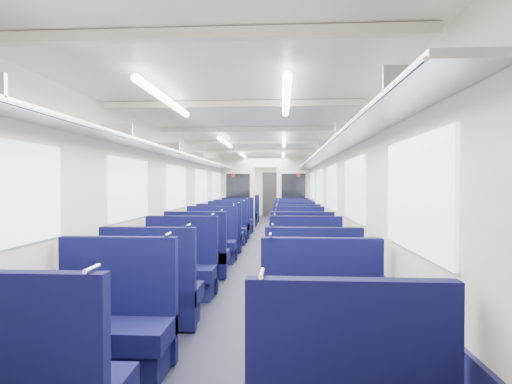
{
  "coord_description": "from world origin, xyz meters",
  "views": [
    {
      "loc": [
        0.51,
        -10.27,
        1.49
      ],
      "look_at": [
        -0.22,
        1.51,
        1.25
      ],
      "focal_mm": 29.16,
      "sensor_mm": 36.0,
      "label": 1
    }
  ],
  "objects_px": {
    "seat_7": "(306,272)",
    "seat_14": "(227,231)",
    "seat_5": "(313,296)",
    "seat_2": "(112,330)",
    "seat_13": "(297,238)",
    "seat_19": "(293,223)",
    "bulkhead": "(266,192)",
    "seat_6": "(180,271)",
    "seat_16": "(232,226)",
    "seat_11": "(299,245)",
    "seat_21": "(291,217)",
    "seat_8": "(197,256)",
    "seat_20": "(243,217)",
    "seat_22": "(246,214)",
    "seat_15": "(295,231)",
    "seat_9": "(302,257)",
    "seat_10": "(211,244)",
    "end_door": "(271,194)",
    "seat_12": "(220,237)",
    "seat_18": "(237,222)",
    "seat_23": "(290,214)",
    "seat_4": "(152,295)",
    "seat_3": "(323,333)",
    "seat_17": "(294,226)"
  },
  "relations": [
    {
      "from": "seat_7",
      "to": "seat_14",
      "type": "xyz_separation_m",
      "value": [
        -1.66,
        4.6,
        0.0
      ]
    },
    {
      "from": "seat_5",
      "to": "seat_2",
      "type": "bearing_deg",
      "value": -146.56
    },
    {
      "from": "seat_13",
      "to": "seat_19",
      "type": "xyz_separation_m",
      "value": [
        0.0,
        3.44,
        0.0
      ]
    },
    {
      "from": "bulkhead",
      "to": "seat_19",
      "type": "distance_m",
      "value": 1.47
    },
    {
      "from": "seat_6",
      "to": "seat_14",
      "type": "bearing_deg",
      "value": 90.0
    },
    {
      "from": "seat_2",
      "to": "seat_5",
      "type": "xyz_separation_m",
      "value": [
        1.66,
        1.1,
        0.0
      ]
    },
    {
      "from": "seat_2",
      "to": "seat_16",
      "type": "height_order",
      "value": "same"
    },
    {
      "from": "seat_11",
      "to": "seat_21",
      "type": "bearing_deg",
      "value": 90.0
    },
    {
      "from": "seat_8",
      "to": "seat_20",
      "type": "height_order",
      "value": "same"
    },
    {
      "from": "seat_20",
      "to": "seat_22",
      "type": "height_order",
      "value": "same"
    },
    {
      "from": "seat_14",
      "to": "seat_22",
      "type": "distance_m",
      "value": 5.45
    },
    {
      "from": "seat_7",
      "to": "seat_15",
      "type": "xyz_separation_m",
      "value": [
        0.0,
        4.59,
        0.0
      ]
    },
    {
      "from": "seat_9",
      "to": "seat_10",
      "type": "height_order",
      "value": "same"
    },
    {
      "from": "seat_10",
      "to": "seat_2",
      "type": "bearing_deg",
      "value": -90.0
    },
    {
      "from": "seat_7",
      "to": "seat_14",
      "type": "relative_size",
      "value": 1.0
    },
    {
      "from": "end_door",
      "to": "seat_5",
      "type": "bearing_deg",
      "value": -86.82
    },
    {
      "from": "seat_12",
      "to": "seat_16",
      "type": "xyz_separation_m",
      "value": [
        0.0,
        2.23,
        0.0
      ]
    },
    {
      "from": "seat_5",
      "to": "seat_7",
      "type": "bearing_deg",
      "value": 90.0
    },
    {
      "from": "seat_5",
      "to": "seat_7",
      "type": "distance_m",
      "value": 1.16
    },
    {
      "from": "seat_18",
      "to": "seat_23",
      "type": "distance_m",
      "value": 3.56
    },
    {
      "from": "seat_14",
      "to": "seat_15",
      "type": "xyz_separation_m",
      "value": [
        1.66,
        -0.01,
        0.0
      ]
    },
    {
      "from": "seat_14",
      "to": "seat_4",
      "type": "bearing_deg",
      "value": -90.0
    },
    {
      "from": "seat_5",
      "to": "seat_12",
      "type": "bearing_deg",
      "value": 109.71
    },
    {
      "from": "seat_3",
      "to": "seat_5",
      "type": "height_order",
      "value": "same"
    },
    {
      "from": "seat_5",
      "to": "seat_11",
      "type": "distance_m",
      "value": 3.53
    },
    {
      "from": "seat_16",
      "to": "seat_17",
      "type": "distance_m",
      "value": 1.66
    },
    {
      "from": "bulkhead",
      "to": "seat_8",
      "type": "distance_m",
      "value": 6.74
    },
    {
      "from": "bulkhead",
      "to": "seat_4",
      "type": "distance_m",
      "value": 8.99
    },
    {
      "from": "seat_18",
      "to": "seat_20",
      "type": "xyz_separation_m",
      "value": [
        0.0,
        1.9,
        0.0
      ]
    },
    {
      "from": "seat_21",
      "to": "seat_22",
      "type": "bearing_deg",
      "value": 144.98
    },
    {
      "from": "seat_15",
      "to": "seat_23",
      "type": "height_order",
      "value": "same"
    },
    {
      "from": "seat_3",
      "to": "seat_16",
      "type": "relative_size",
      "value": 1.0
    },
    {
      "from": "seat_2",
      "to": "seat_15",
      "type": "relative_size",
      "value": 1.0
    },
    {
      "from": "seat_4",
      "to": "seat_14",
      "type": "height_order",
      "value": "same"
    },
    {
      "from": "seat_4",
      "to": "seat_6",
      "type": "xyz_separation_m",
      "value": [
        0.0,
        1.16,
        0.0
      ]
    },
    {
      "from": "seat_6",
      "to": "seat_23",
      "type": "bearing_deg",
      "value": 80.76
    },
    {
      "from": "seat_11",
      "to": "seat_19",
      "type": "relative_size",
      "value": 1.0
    },
    {
      "from": "seat_17",
      "to": "seat_19",
      "type": "bearing_deg",
      "value": 90.0
    },
    {
      "from": "seat_3",
      "to": "seat_19",
      "type": "height_order",
      "value": "same"
    },
    {
      "from": "seat_2",
      "to": "seat_11",
      "type": "distance_m",
      "value": 4.91
    },
    {
      "from": "seat_14",
      "to": "seat_11",
      "type": "bearing_deg",
      "value": -53.36
    },
    {
      "from": "seat_19",
      "to": "seat_15",
      "type": "bearing_deg",
      "value": -90.0
    },
    {
      "from": "seat_4",
      "to": "seat_14",
      "type": "xyz_separation_m",
      "value": [
        0.0,
        5.83,
        0.0
      ]
    },
    {
      "from": "seat_4",
      "to": "seat_7",
      "type": "distance_m",
      "value": 2.07
    },
    {
      "from": "seat_4",
      "to": "seat_10",
      "type": "relative_size",
      "value": 1.0
    },
    {
      "from": "seat_9",
      "to": "seat_12",
      "type": "bearing_deg",
      "value": 124.92
    },
    {
      "from": "seat_8",
      "to": "seat_7",
      "type": "bearing_deg",
      "value": -32.36
    },
    {
      "from": "seat_6",
      "to": "seat_21",
      "type": "bearing_deg",
      "value": 79.51
    },
    {
      "from": "seat_8",
      "to": "seat_22",
      "type": "relative_size",
      "value": 1.0
    },
    {
      "from": "seat_3",
      "to": "seat_10",
      "type": "relative_size",
      "value": 1.0
    }
  ]
}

